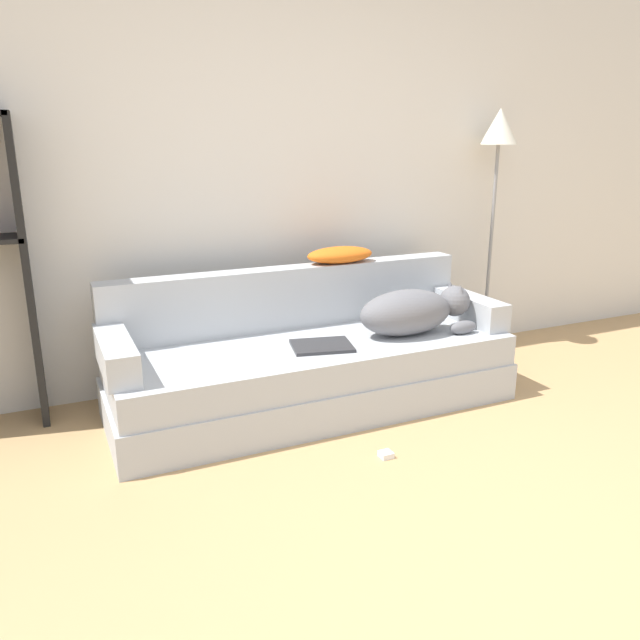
% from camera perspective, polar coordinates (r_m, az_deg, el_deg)
% --- Properties ---
extents(ground_plane, '(20.00, 20.00, 0.00)m').
position_cam_1_polar(ground_plane, '(2.40, 19.92, -22.26)').
color(ground_plane, tan).
extents(wall_back, '(6.95, 0.06, 2.70)m').
position_cam_1_polar(wall_back, '(3.90, -3.41, 14.57)').
color(wall_back, silver).
rests_on(wall_back, ground_plane).
extents(couch, '(2.23, 0.80, 0.38)m').
position_cam_1_polar(couch, '(3.50, -0.66, -5.04)').
color(couch, '#B2B7BC').
rests_on(couch, ground_plane).
extents(couch_backrest, '(2.19, 0.15, 0.36)m').
position_cam_1_polar(couch_backrest, '(3.68, -2.78, 2.11)').
color(couch_backrest, '#B2B7BC').
rests_on(couch_backrest, couch).
extents(couch_arm_left, '(0.15, 0.61, 0.16)m').
position_cam_1_polar(couch_arm_left, '(3.15, -18.18, -2.99)').
color(couch_arm_left, '#B2B7BC').
rests_on(couch_arm_left, couch).
extents(couch_arm_right, '(0.15, 0.61, 0.16)m').
position_cam_1_polar(couch_arm_right, '(3.93, 13.34, 1.12)').
color(couch_arm_right, '#B2B7BC').
rests_on(couch_arm_right, couch).
extents(dog, '(0.71, 0.31, 0.27)m').
position_cam_1_polar(dog, '(3.59, 8.53, 0.81)').
color(dog, slate).
rests_on(dog, couch).
extents(laptop, '(0.36, 0.31, 0.02)m').
position_cam_1_polar(laptop, '(3.34, 0.16, -2.38)').
color(laptop, '#2D2D30').
rests_on(laptop, couch).
extents(throw_pillow, '(0.42, 0.21, 0.10)m').
position_cam_1_polar(throw_pillow, '(3.76, 1.85, 5.99)').
color(throw_pillow, orange).
rests_on(throw_pillow, couch_backrest).
extents(floor_lamp, '(0.24, 0.24, 1.66)m').
position_cam_1_polar(floor_lamp, '(4.47, 15.93, 14.43)').
color(floor_lamp, gray).
rests_on(floor_lamp, ground_plane).
extents(power_adapter, '(0.06, 0.06, 0.03)m').
position_cam_1_polar(power_adapter, '(3.05, 6.04, -12.14)').
color(power_adapter, white).
rests_on(power_adapter, ground_plane).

